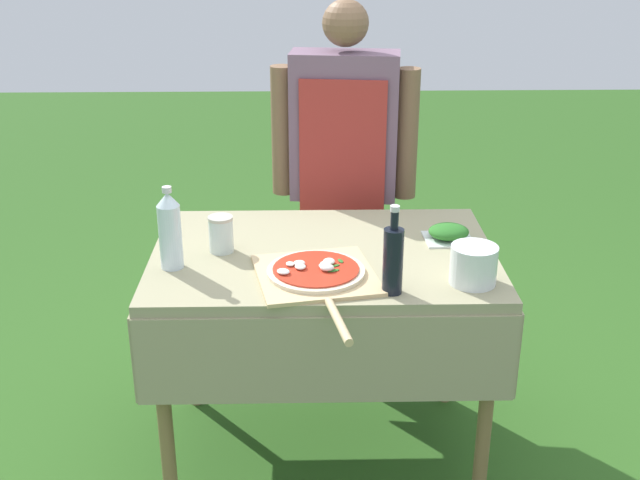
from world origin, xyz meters
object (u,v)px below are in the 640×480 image
(pizza_on_peel, at_px, (317,274))
(water_bottle, at_px, (170,230))
(oil_bottle, at_px, (393,259))
(person_cook, at_px, (344,163))
(sauce_jar, at_px, (221,236))
(prep_table, at_px, (323,280))
(mixing_tub, at_px, (473,265))
(herb_container, at_px, (449,233))

(pizza_on_peel, bearing_deg, water_bottle, 157.35)
(pizza_on_peel, bearing_deg, oil_bottle, -34.91)
(oil_bottle, bearing_deg, person_cook, 95.81)
(person_cook, distance_m, sauce_jar, 0.75)
(water_bottle, xyz_separation_m, sauce_jar, (0.14, 0.12, -0.07))
(water_bottle, bearing_deg, person_cook, 52.62)
(prep_table, distance_m, water_bottle, 0.53)
(sauce_jar, bearing_deg, oil_bottle, -30.80)
(water_bottle, relative_size, sauce_jar, 2.20)
(person_cook, height_order, oil_bottle, person_cook)
(oil_bottle, bearing_deg, mixing_tub, 13.21)
(sauce_jar, bearing_deg, prep_table, -1.78)
(prep_table, distance_m, person_cook, 0.67)
(oil_bottle, bearing_deg, water_bottle, 164.03)
(water_bottle, relative_size, herb_container, 1.59)
(water_bottle, bearing_deg, pizza_on_peel, -11.78)
(pizza_on_peel, height_order, herb_container, herb_container)
(mixing_tub, distance_m, sauce_jar, 0.80)
(prep_table, xyz_separation_m, herb_container, (0.42, 0.09, 0.13))
(person_cook, relative_size, mixing_tub, 10.85)
(water_bottle, height_order, sauce_jar, water_bottle)
(prep_table, relative_size, water_bottle, 4.27)
(prep_table, bearing_deg, herb_container, 11.77)
(prep_table, height_order, mixing_tub, mixing_tub)
(pizza_on_peel, relative_size, sauce_jar, 5.14)
(herb_container, bearing_deg, pizza_on_peel, -146.89)
(pizza_on_peel, distance_m, herb_container, 0.53)
(water_bottle, bearing_deg, prep_table, 13.22)
(prep_table, height_order, herb_container, herb_container)
(water_bottle, xyz_separation_m, mixing_tub, (0.90, -0.13, -0.06))
(person_cook, relative_size, oil_bottle, 5.66)
(pizza_on_peel, height_order, water_bottle, water_bottle)
(oil_bottle, height_order, water_bottle, oil_bottle)
(person_cook, height_order, pizza_on_peel, person_cook)
(prep_table, distance_m, sauce_jar, 0.36)
(pizza_on_peel, relative_size, mixing_tub, 4.41)
(person_cook, bearing_deg, mixing_tub, 118.15)
(pizza_on_peel, height_order, sauce_jar, sauce_jar)
(oil_bottle, bearing_deg, pizza_on_peel, 155.95)
(pizza_on_peel, distance_m, water_bottle, 0.47)
(pizza_on_peel, xyz_separation_m, oil_bottle, (0.21, -0.10, 0.09))
(pizza_on_peel, bearing_deg, mixing_tub, -15.67)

